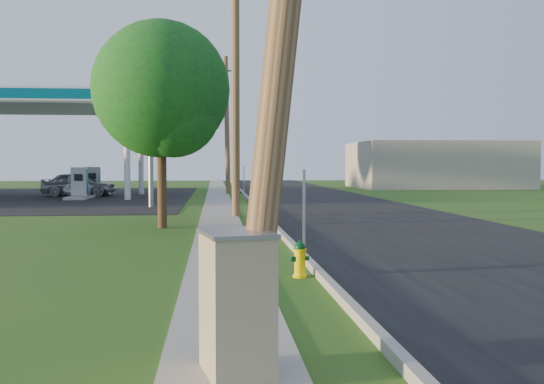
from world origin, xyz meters
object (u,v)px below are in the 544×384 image
Objects in this scene: utility_cabinet at (237,304)px; tree_lot at (162,127)px; fuel_pump_se at (93,185)px; utility_pole_far at (227,125)px; car_silver at (79,184)px; price_pylon at (150,94)px; hydrant_mid at (259,210)px; hydrant_near at (300,259)px; utility_pole_mid at (236,92)px; tree_verge at (164,94)px; fuel_pump_ne at (80,187)px; hydrant_far at (238,193)px.

tree_lot is at bearing 95.84° from utility_cabinet.
utility_cabinet is (8.29, -35.14, 0.00)m from fuel_pump_se.
car_silver is at bearing -169.32° from utility_pole_far.
price_pylon is at bearing 97.93° from utility_cabinet.
hydrant_mid is at bearing 85.04° from utility_cabinet.
hydrant_near is 5.32m from utility_cabinet.
utility_pole_mid is 4.77m from tree_verge.
utility_pole_far is at bearing 89.04° from utility_cabinet.
utility_pole_far is 7.18m from tree_lot.
utility_pole_mid is 1.43× the size of price_pylon.
utility_cabinet is at bearing -82.07° from price_pylon.
fuel_pump_ne is (-8.90, 13.00, -4.23)m from utility_pole_mid.
hydrant_mid is (9.69, -19.09, -0.32)m from fuel_pump_se.
tree_lot is at bearing 95.00° from tree_verge.
utility_pole_mid is 5.06m from hydrant_mid.
utility_pole_far is at bearing 29.33° from fuel_pump_ne.
utility_pole_mid is at bearing -54.66° from price_pylon.
utility_pole_far is 2.05× the size of car_silver.
hydrant_mid reaches higher than hydrant_far.
tree_lot is 26.39m from hydrant_mid.
fuel_pump_ne is 10.17m from price_pylon.
price_pylon is 9.19m from hydrant_far.
utility_cabinet is (-1.35, -5.13, 0.39)m from hydrant_near.
fuel_pump_se is 8.60m from tree_lot.
tree_verge is 9.83× the size of hydrant_near.
utility_pole_mid is 19.65m from fuel_pump_se.
hydrant_mid is at bearing -88.84° from hydrant_far.
price_pylon is (-3.90, 5.50, 0.48)m from utility_pole_mid.
fuel_pump_ne reaches higher than utility_cabinet.
utility_pole_mid is 1.27× the size of tree_lot.
tree_verge is 0.88× the size of tree_lot.
hydrant_far is at bearing -65.02° from tree_lot.
utility_pole_far is at bearing -74.14° from car_silver.
utility_pole_far is 13.80× the size of hydrant_near.
car_silver is at bearing 109.56° from hydrant_near.
utility_cabinet is at bearing -76.72° from fuel_pump_se.
utility_cabinet is (-1.39, -16.05, 0.32)m from hydrant_mid.
hydrant_near is at bearing -155.27° from car_silver.
utility_pole_far reaches higher than price_pylon.
utility_pole_mid is 23.79m from tree_lot.
utility_pole_mid reaches higher than utility_cabinet.
car_silver is (-9.02, 34.32, 0.07)m from utility_cabinet.
utility_pole_far is 2.97× the size of fuel_pump_se.
utility_pole_mid is at bearing -78.25° from tree_lot.
hydrant_mid is at bearing -69.39° from utility_pole_mid.
hydrant_far is at bearing 90.55° from hydrant_near.
car_silver is at bearing 156.61° from hydrant_far.
hydrant_far is 0.57× the size of utility_cabinet.
price_pylon reaches higher than fuel_pump_se.
fuel_pump_ne and fuel_pump_se have the same top height.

